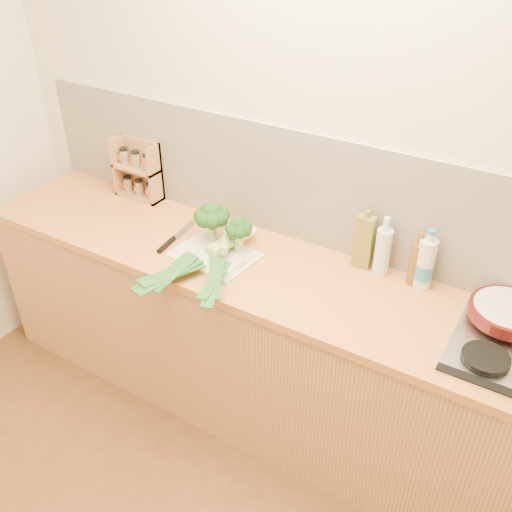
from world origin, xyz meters
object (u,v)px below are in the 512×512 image
Objects in this scene: chefs_knife at (171,241)px; skillet at (509,312)px; spice_rack at (139,172)px; chopping_board at (215,255)px.

skillet is (1.48, 0.19, 0.05)m from chefs_knife.
skillet is 1.30× the size of spice_rack.
spice_rack is at bearing 162.95° from chopping_board.
chefs_knife is 1.04× the size of spice_rack.
chefs_knife is (-0.24, -0.01, 0.00)m from chopping_board.
spice_rack reaches higher than chefs_knife.
chopping_board is at bearing -149.80° from skillet.
skillet is at bearing 1.20° from chefs_knife.
spice_rack is (-1.92, 0.11, 0.08)m from skillet.
skillet is (1.24, 0.18, 0.06)m from chopping_board.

